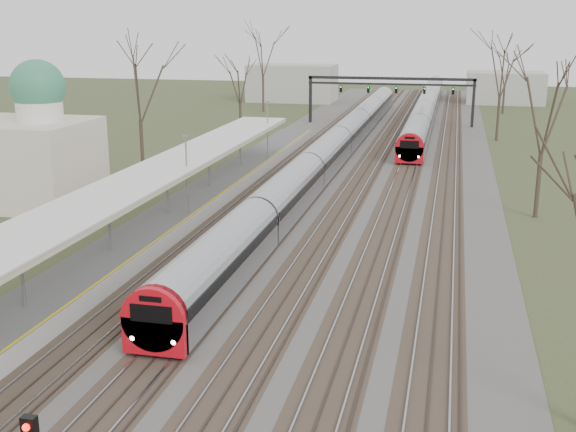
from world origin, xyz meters
name	(u,v)px	position (x,y,z in m)	size (l,w,h in m)	color
track_bed	(358,170)	(0.26, 55.00, 0.06)	(24.00, 160.00, 0.22)	#474442
platform	(188,208)	(-9.05, 37.50, 0.50)	(3.50, 69.00, 1.00)	#9E9B93
canopy	(160,171)	(-9.05, 32.99, 3.93)	(4.10, 50.00, 3.11)	slate
dome_building	(22,153)	(-21.71, 38.00, 3.72)	(10.00, 8.00, 10.30)	beige
signal_gantry	(391,86)	(0.29, 84.99, 4.91)	(21.00, 0.59, 6.08)	black
tree_west_far	(139,82)	(-17.00, 48.00, 8.02)	(5.50, 5.50, 11.33)	#2D231C
tree_east_far	(545,109)	(14.00, 42.00, 7.29)	(5.00, 5.00, 10.30)	#2D231C
train_near	(338,142)	(-2.50, 61.17, 1.48)	(2.62, 90.21, 3.05)	#A3A5AD
train_far	(427,106)	(4.50, 95.44, 1.48)	(2.62, 75.21, 3.05)	#A3A5AD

